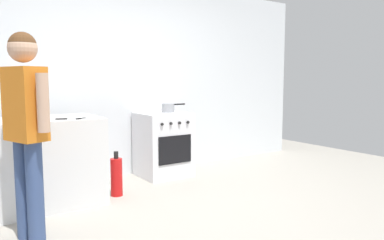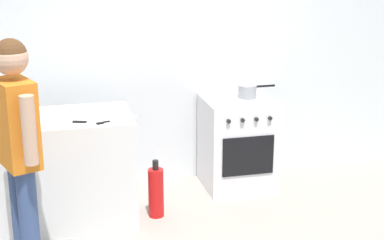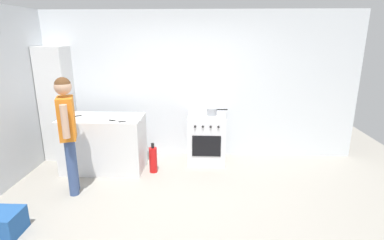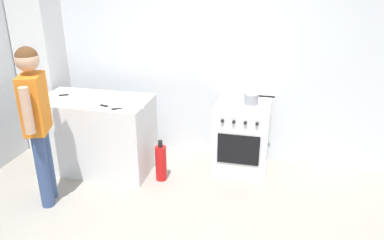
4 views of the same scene
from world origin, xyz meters
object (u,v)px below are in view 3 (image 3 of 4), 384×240
Objects in this scene: oven_left at (206,139)px; knife_carving at (117,121)px; person at (67,126)px; larder_cabinet at (58,104)px; knife_bread at (129,121)px; fire_extinguisher at (153,160)px; knife_utility at (74,116)px; pot at (212,112)px.

knife_carving reaches higher than oven_left.
larder_cabinet reaches higher than person.
fire_extinguisher is at bearing 20.61° from knife_bread.
person is 1.48m from larder_cabinet.
person reaches higher than fire_extinguisher.
person is at bearing -59.44° from larder_cabinet.
fire_extinguisher is (1.29, -0.11, -0.69)m from knife_utility.
larder_cabinet is (-1.78, 0.58, 0.78)m from fire_extinguisher.
knife_bread is at bearing -159.39° from fire_extinguisher.
pot is 1.43m from knife_bread.
knife_bread is at bearing -25.85° from larder_cabinet.
oven_left reaches higher than fire_extinguisher.
fire_extinguisher is at bearing -18.05° from larder_cabinet.
fire_extinguisher is (0.51, 0.13, -0.69)m from knife_carving.
person is 3.31× the size of fire_extinguisher.
knife_utility is (-0.96, 0.24, 0.00)m from knife_bread.
pot is at bearing 23.01° from knife_carving.
knife_carving is 0.20× the size of person.
oven_left is 1.01m from fire_extinguisher.
pot is at bearing 11.43° from oven_left.
pot is at bearing 27.30° from fire_extinguisher.
oven_left is 2.24m from knife_utility.
knife_utility reaches higher than fire_extinguisher.
larder_cabinet reaches higher than knife_utility.
knife_utility is 0.14× the size of person.
person is (0.26, -0.81, 0.09)m from knife_utility.
knife_carving is 0.65× the size of fire_extinguisher.
person is at bearing -132.31° from knife_carving.
knife_bread is 0.77m from fire_extinguisher.
oven_left is at bearing 23.73° from knife_carving.
larder_cabinet reaches higher than knife_bread.
person is at bearing -140.57° from knife_bread.
larder_cabinet is (-2.74, 0.08, 0.09)m from pot.
knife_bread is at bearing 39.43° from person.
larder_cabinet is at bearing 120.56° from person.
person is (-0.70, -0.57, 0.09)m from knife_bread.
pot is 2.74m from larder_cabinet.
knife_carving is 0.78m from person.
knife_bread is (0.18, 0.00, -0.00)m from knife_carving.
knife_utility is (-2.25, -0.38, -0.01)m from pot.
knife_utility is 0.47× the size of fire_extinguisher.
pot is 1.49× the size of knife_utility.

